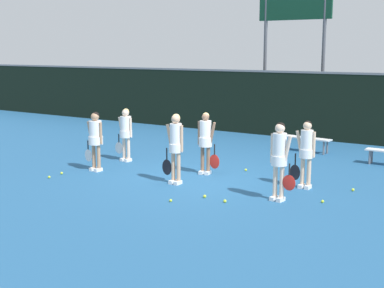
% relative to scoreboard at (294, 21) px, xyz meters
% --- Properties ---
extents(ground_plane, '(140.00, 140.00, 0.00)m').
position_rel_scoreboard_xyz_m(ground_plane, '(1.26, -9.44, -4.49)').
color(ground_plane, '#235684').
extents(fence_windscreen, '(60.00, 0.08, 2.55)m').
position_rel_scoreboard_xyz_m(fence_windscreen, '(1.26, -1.80, -3.20)').
color(fence_windscreen, black).
rests_on(fence_windscreen, ground_plane).
extents(scoreboard, '(3.11, 0.15, 5.83)m').
position_rel_scoreboard_xyz_m(scoreboard, '(0.00, 0.00, 0.00)').
color(scoreboard, '#515156').
rests_on(scoreboard, ground_plane).
extents(bench_far, '(1.74, 0.55, 0.48)m').
position_rel_scoreboard_xyz_m(bench_far, '(2.32, -4.25, -4.08)').
color(bench_far, silver).
rests_on(bench_far, ground_plane).
extents(player_0, '(0.67, 0.40, 1.66)m').
position_rel_scoreboard_xyz_m(player_0, '(-1.50, -10.19, -3.50)').
color(player_0, tan).
rests_on(player_0, ground_plane).
extents(player_1, '(0.63, 0.34, 1.78)m').
position_rel_scoreboard_xyz_m(player_1, '(1.19, -10.17, -3.44)').
color(player_1, tan).
rests_on(player_1, ground_plane).
extents(player_2, '(0.64, 0.36, 1.77)m').
position_rel_scoreboard_xyz_m(player_2, '(3.99, -10.17, -3.44)').
color(player_2, beige).
rests_on(player_2, ground_plane).
extents(player_3, '(0.67, 0.38, 1.61)m').
position_rel_scoreboard_xyz_m(player_3, '(-1.67, -8.71, -3.54)').
color(player_3, beige).
rests_on(player_3, ground_plane).
extents(player_4, '(0.66, 0.36, 1.68)m').
position_rel_scoreboard_xyz_m(player_4, '(1.25, -8.84, -3.51)').
color(player_4, '#8C664C').
rests_on(player_4, ground_plane).
extents(player_5, '(0.62, 0.34, 1.66)m').
position_rel_scoreboard_xyz_m(player_5, '(4.08, -8.79, -3.52)').
color(player_5, beige).
rests_on(player_5, ground_plane).
extents(tennis_ball_0, '(0.07, 0.07, 0.07)m').
position_rel_scoreboard_xyz_m(tennis_ball_0, '(2.01, -7.93, -4.45)').
color(tennis_ball_0, '#CCE033').
rests_on(tennis_ball_0, ground_plane).
extents(tennis_ball_1, '(0.07, 0.07, 0.07)m').
position_rel_scoreboard_xyz_m(tennis_ball_1, '(2.50, -10.88, -4.45)').
color(tennis_ball_1, '#CCE033').
rests_on(tennis_ball_1, ground_plane).
extents(tennis_ball_2, '(0.07, 0.07, 0.07)m').
position_rel_scoreboard_xyz_m(tennis_ball_2, '(-2.00, -11.03, -4.45)').
color(tennis_ball_2, '#CCE033').
rests_on(tennis_ball_2, ground_plane).
extents(tennis_ball_3, '(0.06, 0.06, 0.06)m').
position_rel_scoreboard_xyz_m(tennis_ball_3, '(2.04, -11.58, -4.45)').
color(tennis_ball_3, '#CCE033').
rests_on(tennis_ball_3, ground_plane).
extents(tennis_ball_4, '(0.07, 0.07, 0.07)m').
position_rel_scoreboard_xyz_m(tennis_ball_4, '(5.16, -8.45, -4.45)').
color(tennis_ball_4, '#CCE033').
rests_on(tennis_ball_4, ground_plane).
extents(tennis_ball_5, '(0.07, 0.07, 0.07)m').
position_rel_scoreboard_xyz_m(tennis_ball_5, '(4.89, -9.80, -4.45)').
color(tennis_ball_5, '#CCE033').
rests_on(tennis_ball_5, ground_plane).
extents(tennis_ball_6, '(0.07, 0.07, 0.07)m').
position_rel_scoreboard_xyz_m(tennis_ball_6, '(-1.93, -11.53, -4.45)').
color(tennis_ball_6, '#CCE033').
rests_on(tennis_ball_6, ground_plane).
extents(tennis_ball_7, '(0.07, 0.07, 0.07)m').
position_rel_scoreboard_xyz_m(tennis_ball_7, '(3.08, -10.97, -4.45)').
color(tennis_ball_7, '#CCE033').
rests_on(tennis_ball_7, ground_plane).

